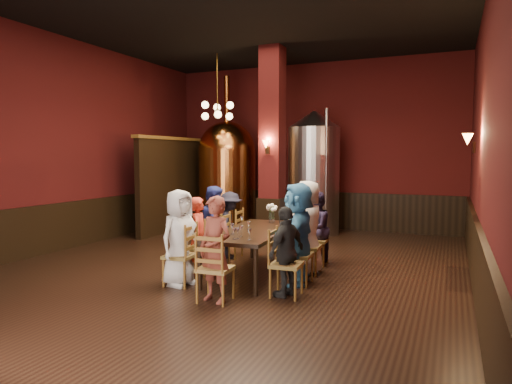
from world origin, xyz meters
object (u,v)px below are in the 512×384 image
at_px(copper_kettle, 227,173).
at_px(steel_vessel, 314,172).
at_px(person_2, 216,226).
at_px(rose_vase, 272,210).
at_px(person_1, 199,236).
at_px(person_0, 180,238).
at_px(dining_table, 254,233).

relative_size(copper_kettle, steel_vessel, 1.32).
bearing_deg(person_2, rose_vase, -66.85).
relative_size(person_1, person_2, 0.90).
relative_size(person_0, copper_kettle, 0.36).
height_order(person_0, steel_vessel, steel_vessel).
distance_m(person_1, copper_kettle, 5.05).
bearing_deg(rose_vase, copper_kettle, 127.90).
bearing_deg(steel_vessel, rose_vase, -86.72).
height_order(person_2, rose_vase, person_2).
xyz_separation_m(dining_table, person_2, (-0.87, 0.27, 0.04)).
bearing_deg(rose_vase, person_1, -123.40).
relative_size(person_0, rose_vase, 4.07).
distance_m(person_2, copper_kettle, 4.42).
bearing_deg(person_0, dining_table, -23.84).
bearing_deg(rose_vase, person_0, -111.99).
bearing_deg(dining_table, steel_vessel, 88.82).
height_order(person_2, copper_kettle, copper_kettle).
height_order(dining_table, person_1, person_1).
bearing_deg(person_1, steel_vessel, -25.47).
bearing_deg(person_1, person_2, -14.00).
bearing_deg(person_2, person_0, 173.20).
distance_m(copper_kettle, rose_vase, 4.33).
relative_size(dining_table, person_2, 1.70).
xyz_separation_m(dining_table, rose_vase, (-0.01, 0.85, 0.30)).
height_order(dining_table, person_2, person_2).
relative_size(dining_table, copper_kettle, 0.60).
bearing_deg(copper_kettle, person_2, -65.85).
height_order(dining_table, copper_kettle, copper_kettle).
relative_size(dining_table, person_1, 1.89).
height_order(person_1, rose_vase, person_1).
distance_m(person_0, person_1, 0.68).
distance_m(person_0, copper_kettle, 5.67).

